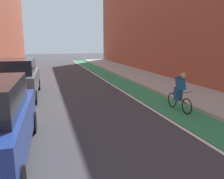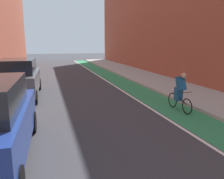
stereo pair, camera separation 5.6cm
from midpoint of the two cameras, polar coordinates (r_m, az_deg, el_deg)
The scene contains 6 objects.
ground_plane at distance 12.80m, azimuth -8.28°, elevation -0.95°, with size 94.40×94.40×0.00m, color #38383D.
bike_lane_paint at distance 15.51m, azimuth 3.08°, elevation 1.39°, with size 1.60×42.91×0.00m, color #2D8451.
lane_divider_stripe at distance 15.23m, azimuth -0.11°, elevation 1.22°, with size 0.12×42.91×0.00m, color white.
sidewalk_right at distance 16.45m, azimuth 11.04°, elevation 2.03°, with size 3.23×42.91×0.14m, color #A8A59E.
parked_suv_gray at distance 12.51m, azimuth -22.74°, elevation 2.71°, with size 2.05×4.56×1.98m.
cyclist_trailing at distance 9.72m, azimuth 16.49°, elevation -0.49°, with size 0.48×1.69×1.60m.
Camera 1 is at (-1.77, 5.10, 2.78)m, focal length 36.35 mm.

